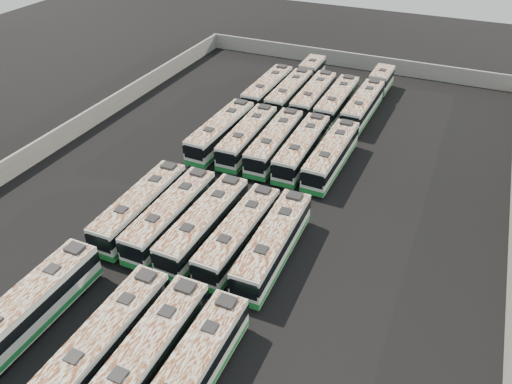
% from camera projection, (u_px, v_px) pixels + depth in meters
% --- Properties ---
extents(ground, '(140.00, 140.00, 0.00)m').
position_uv_depth(ground, '(247.00, 198.00, 45.79)').
color(ground, black).
rests_on(ground, ground).
extents(perimeter_wall, '(45.20, 73.20, 2.20)m').
position_uv_depth(perimeter_wall, '(247.00, 188.00, 45.17)').
color(perimeter_wall, slate).
rests_on(perimeter_wall, ground).
extents(bus_front_far_left, '(2.47, 11.35, 3.19)m').
position_uv_depth(bus_front_far_left, '(30.00, 308.00, 32.61)').
color(bus_front_far_left, silver).
rests_on(bus_front_far_left, ground).
extents(bus_front_center, '(2.42, 11.08, 3.11)m').
position_uv_depth(bus_front_center, '(105.00, 341.00, 30.51)').
color(bus_front_center, silver).
rests_on(bus_front_center, ground).
extents(bus_front_right, '(2.45, 11.27, 3.17)m').
position_uv_depth(bus_front_right, '(147.00, 356.00, 29.55)').
color(bus_front_right, silver).
rests_on(bus_front_right, ground).
extents(bus_front_far_right, '(2.33, 10.93, 3.08)m').
position_uv_depth(bus_front_far_right, '(192.00, 372.00, 28.69)').
color(bus_front_far_right, silver).
rests_on(bus_front_far_right, ground).
extents(bus_midfront_far_left, '(2.48, 11.20, 3.15)m').
position_uv_depth(bus_midfront_far_left, '(141.00, 207.00, 41.93)').
color(bus_midfront_far_left, silver).
rests_on(bus_midfront_far_left, ground).
extents(bus_midfront_left, '(2.39, 11.20, 3.15)m').
position_uv_depth(bus_midfront_left, '(171.00, 215.00, 40.98)').
color(bus_midfront_left, silver).
rests_on(bus_midfront_left, ground).
extents(bus_midfront_center, '(2.60, 11.29, 3.17)m').
position_uv_depth(bus_midfront_center, '(204.00, 224.00, 40.01)').
color(bus_midfront_center, silver).
rests_on(bus_midfront_center, ground).
extents(bus_midfront_right, '(2.55, 10.95, 3.07)m').
position_uv_depth(bus_midfront_right, '(239.00, 234.00, 39.01)').
color(bus_midfront_right, silver).
rests_on(bus_midfront_right, ground).
extents(bus_midfront_far_right, '(2.57, 11.27, 3.16)m').
position_uv_depth(bus_midfront_far_right, '(273.00, 243.00, 38.01)').
color(bus_midfront_far_right, silver).
rests_on(bus_midfront_far_right, ground).
extents(bus_midback_far_left, '(2.64, 11.40, 3.20)m').
position_uv_depth(bus_midback_far_left, '(221.00, 131.00, 53.08)').
color(bus_midback_far_left, silver).
rests_on(bus_midback_far_left, ground).
extents(bus_midback_left, '(2.63, 11.14, 3.12)m').
position_uv_depth(bus_midback_left, '(248.00, 137.00, 52.19)').
color(bus_midback_left, silver).
rests_on(bus_midback_left, ground).
extents(bus_midback_center, '(2.66, 11.28, 3.16)m').
position_uv_depth(bus_midback_center, '(275.00, 142.00, 51.18)').
color(bus_midback_center, silver).
rests_on(bus_midback_center, ground).
extents(bus_midback_right, '(2.54, 11.28, 3.17)m').
position_uv_depth(bus_midback_right, '(302.00, 148.00, 50.14)').
color(bus_midback_right, silver).
rests_on(bus_midback_right, ground).
extents(bus_midback_far_right, '(2.60, 11.23, 3.15)m').
position_uv_depth(bus_midback_far_right, '(331.00, 155.00, 49.01)').
color(bus_midback_far_right, silver).
rests_on(bus_midback_far_right, ground).
extents(bus_back_far_left, '(2.41, 11.09, 3.12)m').
position_uv_depth(bus_back_far_left, '(268.00, 89.00, 62.52)').
color(bus_back_far_left, silver).
rests_on(bus_back_far_left, ground).
extents(bus_back_left, '(2.44, 16.95, 3.07)m').
position_uv_depth(bus_back_left, '(297.00, 85.00, 63.67)').
color(bus_back_left, silver).
rests_on(bus_back_left, ground).
extents(bus_back_center, '(2.47, 11.20, 3.15)m').
position_uv_depth(bus_back_center, '(314.00, 97.00, 60.57)').
color(bus_back_center, silver).
rests_on(bus_back_center, ground).
extents(bus_back_right, '(2.42, 11.16, 3.14)m').
position_uv_depth(bus_back_right, '(337.00, 102.00, 59.43)').
color(bus_back_right, silver).
rests_on(bus_back_right, ground).
extents(bus_back_far_right, '(2.73, 17.00, 3.07)m').
position_uv_depth(bus_back_far_right, '(369.00, 97.00, 60.71)').
color(bus_back_far_right, silver).
rests_on(bus_back_far_right, ground).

